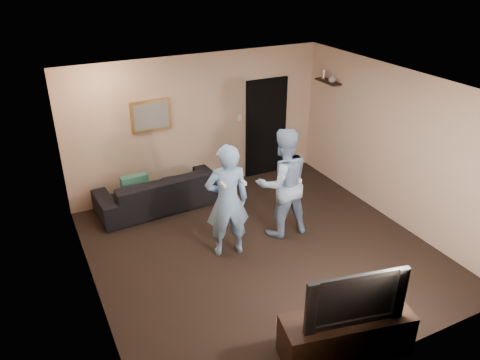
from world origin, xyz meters
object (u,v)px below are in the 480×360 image
sofa (159,191)px  wii_player_right (282,183)px  tv_console (346,335)px  television (351,294)px  wii_player_left (227,201)px

sofa → wii_player_right: bearing=128.3°
tv_console → television: 0.61m
sofa → wii_player_left: (0.51, -1.85, 0.58)m
wii_player_right → tv_console: bearing=-104.5°
sofa → tv_console: sofa is taller
sofa → wii_player_left: 2.00m
sofa → wii_player_right: wii_player_right is taller
television → wii_player_left: wii_player_left is taller
wii_player_left → wii_player_right: (1.02, 0.12, 0.01)m
television → wii_player_left: bearing=110.4°
wii_player_right → wii_player_left: bearing=-173.1°
wii_player_left → tv_console: bearing=-81.5°
sofa → television: size_ratio=1.90×
wii_player_left → television: bearing=-81.5°
wii_player_left → wii_player_right: bearing=6.9°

